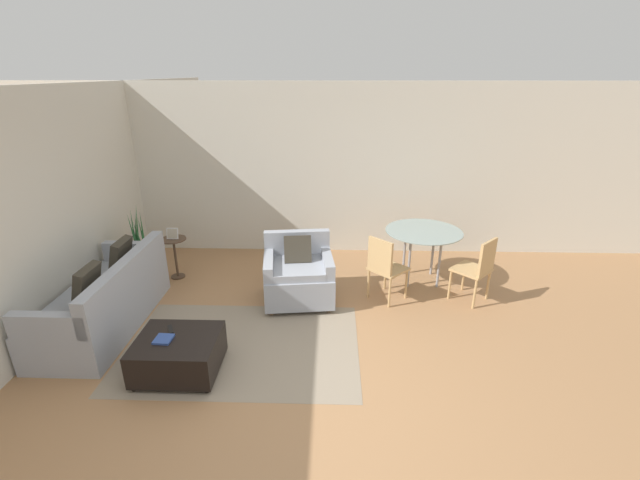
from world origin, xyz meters
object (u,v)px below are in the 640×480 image
dining_chair_near_left (384,265)px  dining_table (423,237)px  couch (106,302)px  side_table (175,251)px  potted_plant (141,260)px  dining_chair_near_right (478,266)px  picture_frame (172,234)px  armchair (298,275)px  ottoman (179,353)px  book_stack (163,339)px  tv_remote_primary (170,329)px

dining_chair_near_left → dining_table: bearing=45.0°
couch → side_table: size_ratio=3.20×
potted_plant → dining_chair_near_right: bearing=-7.4°
picture_frame → dining_chair_near_left: size_ratio=0.19×
dining_chair_near_right → dining_table: bearing=135.0°
couch → armchair: (2.25, 0.69, 0.05)m
couch → dining_chair_near_left: (3.38, 0.71, 0.21)m
ottoman → dining_chair_near_right: 3.79m
armchair → ottoman: 1.88m
couch → potted_plant: size_ratio=1.75×
potted_plant → picture_frame: potted_plant is taller
dining_chair_near_left → picture_frame: bearing=168.7°
ottoman → dining_chair_near_left: (2.23, 1.54, 0.30)m
ottoman → armchair: bearing=54.1°
dining_table → dining_chair_near_left: size_ratio=1.20×
ottoman → picture_frame: picture_frame is taller
couch → picture_frame: couch is taller
book_stack → tv_remote_primary: (0.00, 0.19, -0.01)m
book_stack → tv_remote_primary: 0.19m
picture_frame → potted_plant: bearing=178.6°
armchair → picture_frame: size_ratio=5.82×
couch → tv_remote_primary: couch is taller
couch → tv_remote_primary: 1.23m
ottoman → potted_plant: 2.52m
potted_plant → book_stack: bearing=-61.7°
dining_chair_near_left → potted_plant: bearing=170.2°
armchair → dining_table: armchair is taller
couch → book_stack: 1.34m
potted_plant → dining_table: bearing=-0.1°
couch → picture_frame: size_ratio=11.77×
potted_plant → armchair: bearing=-14.8°
side_table → dining_chair_near_left: bearing=-11.3°
dining_table → dining_chair_near_right: size_ratio=1.20×
side_table → dining_chair_near_left: dining_chair_near_left is taller
tv_remote_primary → dining_chair_near_left: (2.35, 1.38, 0.12)m
dining_table → dining_chair_near_left: 0.88m
armchair → side_table: bearing=161.6°
tv_remote_primary → side_table: 2.09m
couch → dining_chair_near_left: size_ratio=2.19×
picture_frame → tv_remote_primary: bearing=-71.9°
armchair → dining_chair_near_right: dining_chair_near_right is taller
ottoman → book_stack: 0.22m
side_table → book_stack: bearing=-73.4°
couch → ottoman: couch is taller
tv_remote_primary → dining_chair_near_left: 2.73m
book_stack → dining_chair_near_right: (3.57, 1.57, 0.12)m
dining_chair_near_right → dining_chair_near_left: bearing=-180.0°
ottoman → tv_remote_primary: 0.27m
dining_table → dining_chair_near_left: (-0.61, -0.61, -0.17)m
dining_chair_near_right → book_stack: bearing=-156.2°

